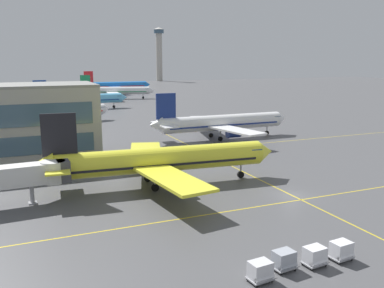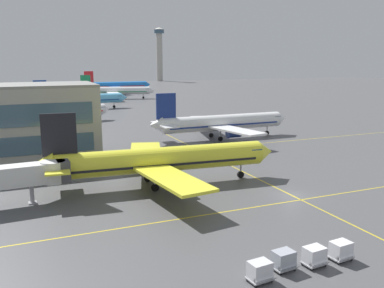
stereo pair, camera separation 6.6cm
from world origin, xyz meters
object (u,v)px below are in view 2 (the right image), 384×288
Objects in this scene: airliner_far_left_stand at (80,99)px; airliner_second_row at (221,123)px; airliner_front_gate at (160,160)px; airliner_third_row at (61,113)px; baggage_cart_row_fourth at (341,250)px; airliner_distant_taxiway at (116,85)px; airliner_far_right_stand at (116,91)px; control_tower at (159,51)px; baggage_cart_row_second at (284,260)px; baggage_cart_row_leftmost at (260,271)px; baggage_cart_row_middle at (315,256)px.

airliner_second_row is at bearing -72.96° from airliner_far_left_stand.
airliner_front_gate reaches higher than airliner_second_row.
airliner_third_row is at bearing 95.85° from airliner_front_gate.
baggage_cart_row_fourth is (8.19, -29.98, -3.01)m from airliner_front_gate.
baggage_cart_row_fourth is (4.81, -134.06, -2.89)m from airliner_far_left_stand.
airliner_far_right_stand is at bearing -103.41° from airliner_distant_taxiway.
baggage_cart_row_second is at bearing -106.78° from control_tower.
airliner_distant_taxiway is (8.38, 35.15, 0.28)m from airliner_far_right_stand.
airliner_distant_taxiway reaches higher than airliner_front_gate.
airliner_second_row is at bearing 66.01° from baggage_cart_row_leftmost.
airliner_second_row reaches higher than airliner_far_right_stand.
airliner_second_row is 13.03× the size of baggage_cart_row_second.
airliner_third_row is 0.71× the size of control_tower.
airliner_distant_taxiway reaches higher than airliner_far_left_stand.
airliner_second_row is at bearing 68.21° from baggage_cart_row_second.
airliner_far_left_stand reaches higher than baggage_cart_row_second.
airliner_far_right_stand is at bearing 81.10° from baggage_cart_row_leftmost.
airliner_distant_taxiway is 208.33m from baggage_cart_row_second.
control_tower reaches higher than airliner_distant_taxiway.
baggage_cart_row_second is 6.28m from baggage_cart_row_fourth.
airliner_far_right_stand is (32.85, 71.32, 0.46)m from airliner_third_row.
airliner_front_gate reaches higher than baggage_cart_row_middle.
airliner_far_left_stand is at bearing -121.00° from airliner_far_right_stand.
airliner_far_left_stand is 78.52m from airliner_distant_taxiway.
airliner_front_gate is at bearing 99.61° from baggage_cart_row_middle.
airliner_distant_taxiway is (41.23, 106.47, 0.74)m from airliner_third_row.
airliner_front_gate is at bearing -130.31° from airliner_second_row.
baggage_cart_row_leftmost is 0.06× the size of control_tower.
baggage_cart_row_fourth is at bearing -105.71° from control_tower.
baggage_cart_row_second is 1.00× the size of baggage_cart_row_middle.
airliner_third_row is 100.46m from baggage_cart_row_leftmost.
airliner_front_gate is 1.03× the size of airliner_far_left_stand.
airliner_far_left_stand reaches higher than baggage_cart_row_leftmost.
baggage_cart_row_second and baggage_cart_row_fourth have the same top height.
baggage_cart_row_leftmost is (-35.26, -206.73, -3.16)m from airliner_distant_taxiway.
baggage_cart_row_middle is at bearing 178.91° from baggage_cart_row_fourth.
baggage_cart_row_leftmost is (-4.57, -134.45, -2.89)m from airliner_far_left_stand.
baggage_cart_row_second is at bearing -97.92° from airliner_far_right_stand.
airliner_second_row is 1.16× the size of airliner_third_row.
airliner_far_left_stand is at bearing 89.38° from baggage_cart_row_second.
control_tower reaches higher than baggage_cart_row_fourth.
control_tower is (98.50, 317.25, 24.47)m from baggage_cart_row_leftmost.
airliner_second_row is at bearing 73.68° from baggage_cart_row_fourth.
airliner_far_right_stand reaches higher than baggage_cart_row_leftmost.
airliner_front_gate reaches higher than airliner_third_row.
airliner_third_row is at bearing 95.23° from baggage_cart_row_second.
airliner_far_right_stand is at bearing 65.27° from airliner_third_row.
airliner_second_row is 51.40m from airliner_third_row.
airliner_distant_taxiway is at bearing 86.80° from airliner_second_row.
airliner_far_left_stand is at bearing 90.72° from baggage_cart_row_middle.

